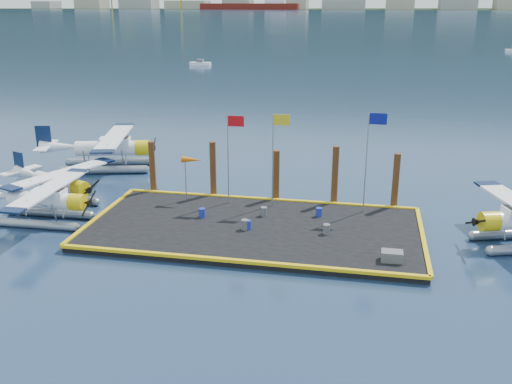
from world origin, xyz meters
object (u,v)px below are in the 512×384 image
(crate, at_px, (392,256))
(seaplane_a, at_px, (45,202))
(flagpole_red, at_px, (231,146))
(drum_0, at_px, (202,213))
(piling_1, at_px, (213,171))
(piling_4, at_px, (395,183))
(seaplane_b, at_px, (59,185))
(drum_2, at_px, (326,229))
(drum_3, at_px, (248,225))
(flagpole_yellow, at_px, (276,146))
(piling_0, at_px, (152,169))
(drum_1, at_px, (245,225))
(piling_3, at_px, (335,177))
(piling_2, at_px, (276,177))
(drum_5, at_px, (264,211))
(seaplane_c, at_px, (110,150))
(windsock, at_px, (192,161))
(drum_4, at_px, (319,212))
(flagpole_blue, at_px, (370,148))

(crate, bearing_deg, seaplane_a, 173.62)
(flagpole_red, bearing_deg, drum_0, -112.69)
(piling_1, xyz_separation_m, piling_4, (12.50, 0.00, -0.10))
(seaplane_b, distance_m, drum_2, 18.90)
(drum_3, height_order, flagpole_yellow, flagpole_yellow)
(drum_3, bearing_deg, piling_1, 122.08)
(seaplane_a, xyz_separation_m, piling_0, (4.76, 6.42, 0.64))
(drum_3, bearing_deg, crate, -18.69)
(drum_2, xyz_separation_m, piling_4, (4.06, 5.74, 1.31))
(drum_1, bearing_deg, flagpole_red, 113.01)
(drum_2, relative_size, flagpole_yellow, 0.09)
(piling_3, bearing_deg, piling_4, 0.00)
(drum_0, xyz_separation_m, piling_2, (4.03, 4.55, 1.21))
(seaplane_a, xyz_separation_m, piling_1, (9.26, 6.42, 0.74))
(drum_5, relative_size, flagpole_yellow, 0.09)
(drum_5, height_order, piling_0, piling_0)
(flagpole_red, bearing_deg, piling_2, 29.80)
(drum_3, relative_size, piling_3, 0.13)
(seaplane_a, bearing_deg, seaplane_c, -175.77)
(seaplane_a, distance_m, windsock, 9.72)
(seaplane_b, relative_size, drum_4, 15.01)
(seaplane_b, distance_m, drum_4, 17.99)
(windsock, bearing_deg, flagpole_yellow, 0.00)
(piling_3, bearing_deg, seaplane_b, -171.22)
(crate, xyz_separation_m, piling_1, (-12.12, 8.81, 1.42))
(flagpole_yellow, xyz_separation_m, piling_3, (3.80, 1.60, -2.36))
(seaplane_b, bearing_deg, drum_3, 99.64)
(windsock, bearing_deg, drum_2, -23.61)
(piling_0, distance_m, piling_2, 9.00)
(piling_0, bearing_deg, seaplane_c, 136.08)
(flagpole_blue, relative_size, piling_3, 1.51)
(drum_2, relative_size, piling_2, 0.15)
(flagpole_yellow, relative_size, flagpole_blue, 0.95)
(seaplane_a, xyz_separation_m, drum_5, (13.54, 2.86, -0.67))
(drum_5, height_order, flagpole_blue, flagpole_blue)
(seaplane_c, bearing_deg, drum_1, 36.36)
(flagpole_yellow, bearing_deg, seaplane_c, 154.28)
(drum_5, height_order, flagpole_red, flagpole_red)
(flagpole_yellow, distance_m, flagpole_blue, 6.00)
(drum_1, height_order, flagpole_yellow, flagpole_yellow)
(flagpole_red, bearing_deg, seaplane_c, 148.99)
(seaplane_a, relative_size, flagpole_red, 1.46)
(crate, distance_m, piling_3, 9.64)
(crate, bearing_deg, drum_2, 140.14)
(seaplane_b, relative_size, windsock, 2.72)
(drum_3, bearing_deg, drum_5, 77.49)
(seaplane_c, relative_size, flagpole_yellow, 1.72)
(flagpole_blue, bearing_deg, piling_0, 173.99)
(windsock, bearing_deg, piling_4, 6.75)
(drum_4, bearing_deg, drum_5, -170.28)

